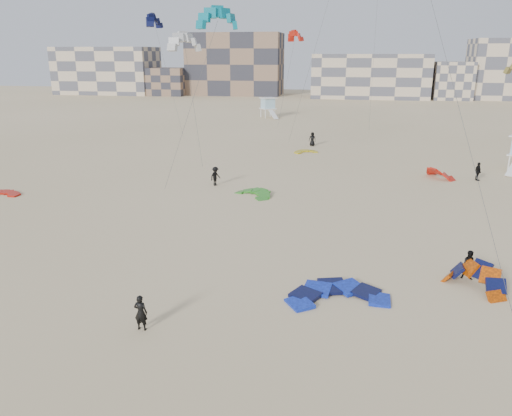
# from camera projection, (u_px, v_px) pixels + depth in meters

# --- Properties ---
(ground) EXTENTS (320.00, 320.00, 0.00)m
(ground) POSITION_uv_depth(u_px,v_px,m) (230.00, 330.00, 22.97)
(ground) COLOR beige
(ground) RESTS_ON ground
(kite_ground_blue) EXTENTS (6.01, 6.17, 1.10)m
(kite_ground_blue) POSITION_uv_depth(u_px,v_px,m) (337.00, 298.00, 25.93)
(kite_ground_blue) COLOR blue
(kite_ground_blue) RESTS_ON ground
(kite_ground_orange) EXTENTS (4.83, 4.83, 3.46)m
(kite_ground_orange) POSITION_uv_depth(u_px,v_px,m) (473.00, 288.00, 26.99)
(kite_ground_orange) COLOR #FF5700
(kite_ground_orange) RESTS_ON ground
(kite_ground_red) EXTENTS (3.89, 4.03, 0.59)m
(kite_ground_red) POSITION_uv_depth(u_px,v_px,m) (0.00, 195.00, 44.70)
(kite_ground_red) COLOR red
(kite_ground_red) RESTS_ON ground
(kite_ground_green) EXTENTS (4.94, 4.97, 1.40)m
(kite_ground_green) POSITION_uv_depth(u_px,v_px,m) (254.00, 195.00, 44.74)
(kite_ground_green) COLOR green
(kite_ground_green) RESTS_ON ground
(kite_ground_red_far) EXTENTS (4.52, 4.47, 3.12)m
(kite_ground_red_far) POSITION_uv_depth(u_px,v_px,m) (439.00, 178.00, 50.96)
(kite_ground_red_far) COLOR red
(kite_ground_red_far) RESTS_ON ground
(kite_ground_yellow) EXTENTS (3.79, 3.85, 0.53)m
(kite_ground_yellow) POSITION_uv_depth(u_px,v_px,m) (306.00, 153.00, 63.97)
(kite_ground_yellow) COLOR #C0CB1A
(kite_ground_yellow) RESTS_ON ground
(kitesurfer_main) EXTENTS (0.64, 0.43, 1.73)m
(kitesurfer_main) POSITION_uv_depth(u_px,v_px,m) (141.00, 313.00, 22.74)
(kitesurfer_main) COLOR black
(kitesurfer_main) RESTS_ON ground
(kitesurfer_b) EXTENTS (0.90, 0.74, 1.71)m
(kitesurfer_b) POSITION_uv_depth(u_px,v_px,m) (470.00, 265.00, 27.84)
(kitesurfer_b) COLOR black
(kitesurfer_b) RESTS_ON ground
(kitesurfer_c) EXTENTS (1.18, 1.37, 1.83)m
(kitesurfer_c) POSITION_uv_depth(u_px,v_px,m) (215.00, 176.00, 47.76)
(kitesurfer_c) COLOR black
(kitesurfer_c) RESTS_ON ground
(kitesurfer_d) EXTENTS (0.68, 1.16, 1.86)m
(kitesurfer_d) POSITION_uv_depth(u_px,v_px,m) (478.00, 171.00, 49.60)
(kitesurfer_d) COLOR black
(kitesurfer_d) RESTS_ON ground
(kitesurfer_e) EXTENTS (0.93, 0.61, 1.89)m
(kitesurfer_e) POSITION_uv_depth(u_px,v_px,m) (312.00, 139.00, 68.29)
(kitesurfer_e) COLOR black
(kitesurfer_e) RESTS_ON ground
(kite_fly_teal_a) EXTENTS (6.22, 7.03, 15.03)m
(kite_fly_teal_a) POSITION_uv_depth(u_px,v_px,m) (218.00, 20.00, 42.54)
(kite_fly_teal_a) COLOR #007CA6
(kite_fly_teal_a) RESTS_ON ground
(kite_fly_grey) EXTENTS (4.84, 4.83, 13.36)m
(kite_fly_grey) POSITION_uv_depth(u_px,v_px,m) (185.00, 44.00, 48.70)
(kite_fly_grey) COLOR silver
(kite_fly_grey) RESTS_ON ground
(kite_fly_navy) EXTENTS (7.94, 8.66, 16.85)m
(kite_fly_navy) POSITION_uv_depth(u_px,v_px,m) (154.00, 22.00, 72.13)
(kite_fly_navy) COLOR #0C0E3C
(kite_fly_navy) RESTS_ON ground
(kite_fly_red) EXTENTS (4.54, 4.82, 14.87)m
(kite_fly_red) POSITION_uv_depth(u_px,v_px,m) (295.00, 37.00, 77.04)
(kite_fly_red) COLOR red
(kite_fly_red) RESTS_ON ground
(lifeguard_tower_far) EXTENTS (3.79, 5.80, 3.86)m
(lifeguard_tower_far) POSITION_uv_depth(u_px,v_px,m) (268.00, 108.00, 98.35)
(lifeguard_tower_far) COLOR white
(lifeguard_tower_far) RESTS_ON ground
(condo_west_a) EXTENTS (30.00, 15.00, 14.00)m
(condo_west_a) POSITION_uv_depth(u_px,v_px,m) (107.00, 71.00, 155.13)
(condo_west_a) COLOR beige
(condo_west_a) RESTS_ON ground
(condo_west_b) EXTENTS (28.00, 14.00, 18.00)m
(condo_west_b) POSITION_uv_depth(u_px,v_px,m) (235.00, 64.00, 151.33)
(condo_west_b) COLOR #856750
(condo_west_b) RESTS_ON ground
(condo_mid) EXTENTS (32.00, 16.00, 12.00)m
(condo_mid) POSITION_uv_depth(u_px,v_px,m) (370.00, 76.00, 141.51)
(condo_mid) COLOR beige
(condo_mid) RESTS_ON ground
(condo_fill_left) EXTENTS (12.00, 10.00, 8.00)m
(condo_fill_left) POSITION_uv_depth(u_px,v_px,m) (167.00, 82.00, 150.66)
(condo_fill_left) COLOR #856750
(condo_fill_left) RESTS_ON ground
(condo_fill_right) EXTENTS (10.00, 10.00, 10.00)m
(condo_fill_right) POSITION_uv_depth(u_px,v_px,m) (452.00, 81.00, 136.10)
(condo_fill_right) COLOR beige
(condo_fill_right) RESTS_ON ground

